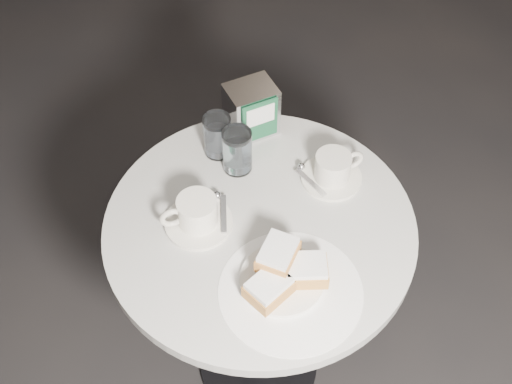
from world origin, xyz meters
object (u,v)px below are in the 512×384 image
object	(u,v)px
beignet_plate	(284,274)
coffee_cup_right	(333,169)
cafe_table	(259,271)
water_glass_right	(237,151)
water_glass_left	(218,136)
coffee_cup_left	(197,214)
napkin_dispenser	(251,110)

from	to	relation	value
beignet_plate	coffee_cup_right	distance (m)	0.31
cafe_table	water_glass_right	xyz separation A→B (m)	(0.02, 0.17, 0.25)
water_glass_left	water_glass_right	world-z (taller)	water_glass_right
beignet_plate	water_glass_left	world-z (taller)	water_glass_left
coffee_cup_right	coffee_cup_left	bearing A→B (deg)	-179.62
cafe_table	beignet_plate	world-z (taller)	beignet_plate
water_glass_left	water_glass_right	distance (m)	0.07
coffee_cup_left	water_glass_right	xyz separation A→B (m)	(0.15, 0.12, 0.02)
water_glass_left	cafe_table	bearing A→B (deg)	-89.97
water_glass_left	napkin_dispenser	xyz separation A→B (m)	(0.10, 0.03, 0.02)
beignet_plate	water_glass_left	size ratio (longest dim) A/B	1.79
cafe_table	water_glass_right	distance (m)	0.31
coffee_cup_left	water_glass_left	distance (m)	0.23
coffee_cup_left	water_glass_right	distance (m)	0.19
coffee_cup_left	napkin_dispenser	xyz separation A→B (m)	(0.23, 0.22, 0.03)
beignet_plate	water_glass_left	xyz separation A→B (m)	(0.02, 0.40, 0.02)
water_glass_left	napkin_dispenser	size ratio (longest dim) A/B	0.81
beignet_plate	napkin_dispenser	distance (m)	0.45
coffee_cup_left	beignet_plate	bearing A→B (deg)	-56.84
cafe_table	napkin_dispenser	xyz separation A→B (m)	(0.10, 0.27, 0.27)
water_glass_left	water_glass_right	size ratio (longest dim) A/B	0.96
coffee_cup_left	water_glass_left	xyz separation A→B (m)	(0.13, 0.19, 0.02)
beignet_plate	coffee_cup_left	size ratio (longest dim) A/B	1.15
beignet_plate	napkin_dispenser	xyz separation A→B (m)	(0.12, 0.43, 0.04)
coffee_cup_left	coffee_cup_right	world-z (taller)	coffee_cup_left
water_glass_right	napkin_dispenser	world-z (taller)	napkin_dispenser
cafe_table	water_glass_right	bearing A→B (deg)	82.74
coffee_cup_right	napkin_dispenser	distance (m)	0.25
cafe_table	coffee_cup_left	world-z (taller)	coffee_cup_left
water_glass_right	coffee_cup_right	bearing A→B (deg)	-34.13
water_glass_right	napkin_dispenser	bearing A→B (deg)	50.77
cafe_table	coffee_cup_left	xyz separation A→B (m)	(-0.13, 0.05, 0.23)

